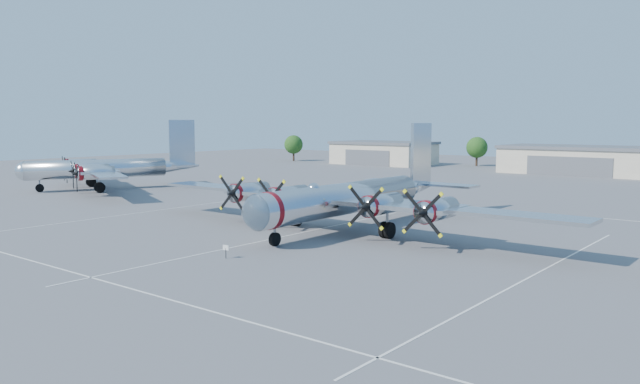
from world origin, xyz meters
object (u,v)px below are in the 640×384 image
Objects in this scene: hangar_center at (580,160)px; tree_far_west at (294,145)px; bomber_west at (107,189)px; tree_west at (477,147)px; main_bomber_b29 at (351,229)px; info_placard at (226,249)px; hangar_west at (384,153)px.

tree_far_west is (-70.00, -3.96, 1.51)m from hangar_center.
tree_far_west reaches higher than bomber_west.
tree_far_west is 1.00× the size of tree_west.
tree_west is 90.89m from main_bomber_b29.
hangar_center reaches higher than main_bomber_b29.
tree_far_west reaches higher than info_placard.
hangar_center is 0.73× the size of bomber_west.
bomber_west is (-1.81, -72.94, -2.71)m from hangar_west.
hangar_west reaches higher than bomber_west.
tree_west is at bearing 96.70° from info_placard.
bomber_west is at bearing -122.69° from hangar_center.
hangar_center is 4.31× the size of tree_west.
hangar_west is 91.72m from main_bomber_b29.
hangar_west is at bearing 112.70° from bomber_west.
tree_west is at bearing 162.18° from hangar_center.
hangar_center is at bearing -17.82° from tree_west.
hangar_west is 25.36m from tree_far_west.
bomber_west is at bearing 147.94° from info_placard.
tree_west is at bearing 14.93° from tree_far_west.
hangar_center reaches higher than info_placard.
tree_west reaches higher than hangar_west.
hangar_center is (45.00, -0.00, -0.00)m from hangar_west.
bomber_west is 39.38× the size of info_placard.
tree_far_west reaches higher than hangar_center.
main_bomber_b29 is (72.23, -74.61, -4.22)m from tree_far_west.
info_placard is at bearing -88.44° from hangar_center.
tree_far_west reaches higher than main_bomber_b29.
tree_far_west is at bearing -176.76° from hangar_center.
bomber_west is (-49.04, 5.63, 0.00)m from main_bomber_b29.
hangar_center is at bearing 91.55° from main_bomber_b29.
info_placard is (0.35, -16.08, 0.70)m from main_bomber_b29.
tree_far_west is at bearing -170.99° from hangar_west.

